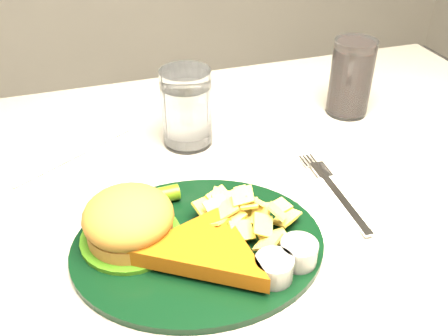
% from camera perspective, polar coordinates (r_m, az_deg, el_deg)
% --- Properties ---
extents(dinner_plate, '(0.31, 0.27, 0.06)m').
position_cam_1_polar(dinner_plate, '(0.55, -3.03, -6.66)').
color(dinner_plate, black).
rests_on(dinner_plate, table).
extents(water_glass, '(0.09, 0.09, 0.11)m').
position_cam_1_polar(water_glass, '(0.72, -4.30, 6.87)').
color(water_glass, silver).
rests_on(water_glass, table).
extents(cola_glass, '(0.08, 0.08, 0.12)m').
position_cam_1_polar(cola_glass, '(0.82, 14.31, 9.97)').
color(cola_glass, black).
rests_on(cola_glass, table).
extents(fork_napkin, '(0.12, 0.16, 0.01)m').
position_cam_1_polar(fork_napkin, '(0.64, 13.36, -3.62)').
color(fork_napkin, white).
rests_on(fork_napkin, table).
extents(wrapped_straw, '(0.20, 0.16, 0.01)m').
position_cam_1_polar(wrapped_straw, '(0.74, -16.63, 1.43)').
color(wrapped_straw, white).
rests_on(wrapped_straw, table).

